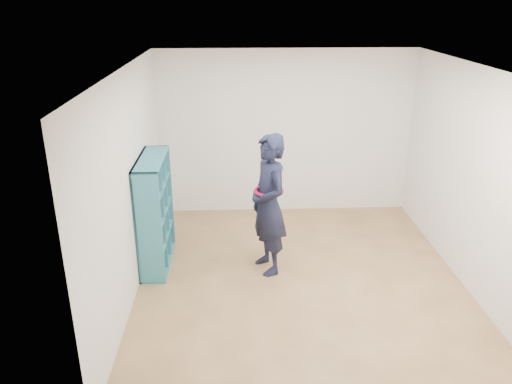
{
  "coord_description": "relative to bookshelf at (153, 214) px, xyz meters",
  "views": [
    {
      "loc": [
        -0.78,
        -5.37,
        3.32
      ],
      "look_at": [
        -0.54,
        0.3,
        1.08
      ],
      "focal_mm": 35.0,
      "sensor_mm": 36.0,
      "label": 1
    }
  ],
  "objects": [
    {
      "name": "floor",
      "position": [
        1.85,
        -0.53,
        -0.71
      ],
      "size": [
        4.5,
        4.5,
        0.0
      ],
      "primitive_type": "plane",
      "color": "brown",
      "rests_on": "ground"
    },
    {
      "name": "ceiling",
      "position": [
        1.85,
        -0.53,
        1.89
      ],
      "size": [
        4.5,
        4.5,
        0.0
      ],
      "primitive_type": "plane",
      "color": "white",
      "rests_on": "wall_back"
    },
    {
      "name": "wall_left",
      "position": [
        -0.15,
        -0.53,
        0.59
      ],
      "size": [
        0.02,
        4.5,
        2.6
      ],
      "primitive_type": "cube",
      "color": "silver",
      "rests_on": "floor"
    },
    {
      "name": "wall_right",
      "position": [
        3.85,
        -0.53,
        0.59
      ],
      "size": [
        0.02,
        4.5,
        2.6
      ],
      "primitive_type": "cube",
      "color": "silver",
      "rests_on": "floor"
    },
    {
      "name": "wall_back",
      "position": [
        1.85,
        1.72,
        0.59
      ],
      "size": [
        4.0,
        0.02,
        2.6
      ],
      "primitive_type": "cube",
      "color": "silver",
      "rests_on": "floor"
    },
    {
      "name": "wall_front",
      "position": [
        1.85,
        -2.78,
        0.59
      ],
      "size": [
        4.0,
        0.02,
        2.6
      ],
      "primitive_type": "cube",
      "color": "silver",
      "rests_on": "floor"
    },
    {
      "name": "bookshelf",
      "position": [
        0.0,
        0.0,
        0.0
      ],
      "size": [
        0.32,
        1.09,
        1.46
      ],
      "color": "teal",
      "rests_on": "floor"
    },
    {
      "name": "person",
      "position": [
        1.47,
        -0.23,
        0.19
      ],
      "size": [
        0.63,
        0.77,
        1.81
      ],
      "rotation": [
        0.0,
        0.0,
        -1.22
      ],
      "color": "black",
      "rests_on": "floor"
    },
    {
      "name": "smartphone",
      "position": [
        1.3,
        -0.2,
        0.31
      ],
      "size": [
        0.06,
        0.08,
        0.13
      ],
      "rotation": [
        0.22,
        0.0,
        0.65
      ],
      "color": "silver",
      "rests_on": "person"
    }
  ]
}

